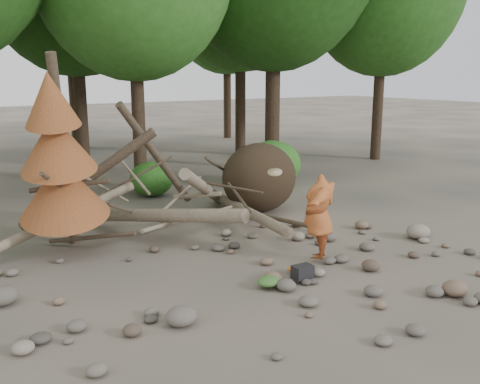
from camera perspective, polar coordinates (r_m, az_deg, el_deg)
ground at (r=10.60m, az=3.58°, el=-9.04°), size 120.00×120.00×0.00m
deadfall_pile at (r=14.79m, az=0.35°, el=1.11°), size 8.55×5.24×3.30m
dead_conifer at (r=11.78m, az=-18.77°, el=3.18°), size 2.06×2.16×4.35m
bush_mid at (r=17.41m, az=-9.42°, el=1.38°), size 1.40×1.40×1.12m
bush_right at (r=18.71m, az=3.46°, el=3.06°), size 2.00×2.00×1.60m
frisbee_thrower at (r=11.25m, az=8.37°, el=-2.59°), size 2.58×1.85×2.09m
backpack at (r=10.40m, az=6.68°, el=-8.76°), size 0.39×0.26×0.26m
cloth_green at (r=10.05m, az=3.11°, el=-9.75°), size 0.46×0.38×0.17m
cloth_orange at (r=10.80m, az=5.72°, el=-8.38°), size 0.27×0.22×0.10m
boulder_front_left at (r=8.70m, az=-6.29°, el=-13.02°), size 0.52×0.46×0.31m
boulder_front_right at (r=10.43m, az=21.96°, el=-9.49°), size 0.47×0.43×0.28m
boulder_mid_right at (r=13.56m, az=18.48°, el=-4.01°), size 0.59×0.53×0.35m
boulder_mid_left at (r=10.19m, az=-24.07°, el=-10.06°), size 0.56×0.51×0.34m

